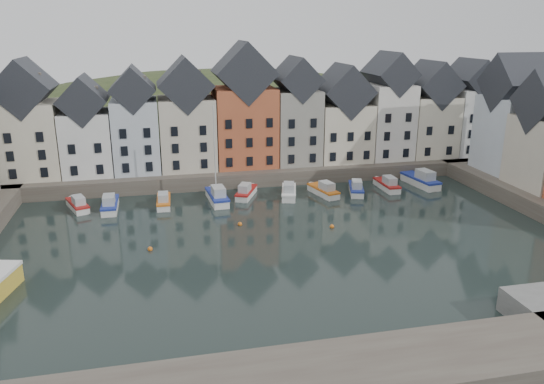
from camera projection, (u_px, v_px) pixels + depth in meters
name	position (u px, v px, depth m)	size (l,w,h in m)	color
ground	(291.00, 250.00, 53.66)	(260.00, 260.00, 0.00)	black
far_quay	(242.00, 167.00, 81.31)	(90.00, 16.00, 2.00)	#4B423A
hillside	(224.00, 224.00, 111.19)	(153.60, 70.40, 64.00)	#2B381C
far_terrace	(265.00, 117.00, 77.76)	(72.37, 8.16, 17.78)	beige
mooring_buoys	(244.00, 233.00, 57.75)	(20.50, 5.50, 0.50)	#CF6518
boat_a	(78.00, 205.00, 65.29)	(3.48, 5.62, 2.07)	silver
boat_b	(110.00, 205.00, 65.10)	(1.87, 5.99, 2.30)	silver
boat_c	(164.00, 201.00, 66.64)	(1.88, 5.42, 2.06)	silver
boat_d	(217.00, 196.00, 67.99)	(2.51, 6.69, 12.54)	silver
boat_e	(246.00, 192.00, 70.19)	(3.86, 5.78, 2.14)	silver
boat_f	(289.00, 192.00, 70.20)	(3.29, 6.17, 2.27)	silver
boat_g	(324.00, 191.00, 70.86)	(3.10, 5.98, 2.20)	silver
boat_h	(356.00, 189.00, 71.77)	(3.31, 5.88, 2.16)	silver
boat_i	(387.00, 185.00, 73.47)	(1.81, 5.68, 2.18)	silver
boat_j	(421.00, 180.00, 75.08)	(3.13, 7.24, 2.69)	silver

